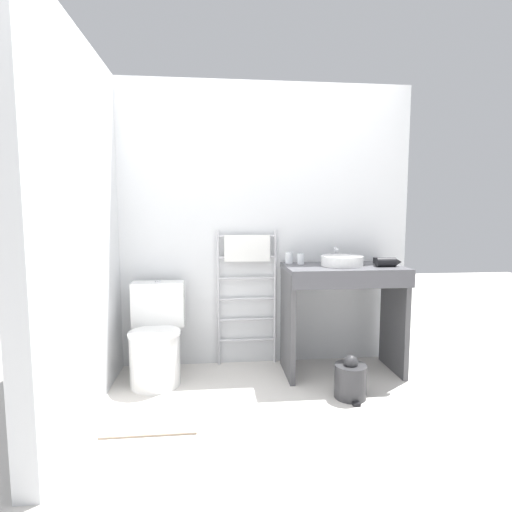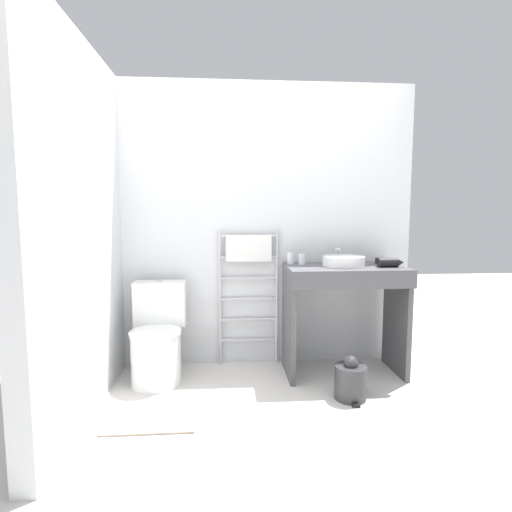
{
  "view_description": "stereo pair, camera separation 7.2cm",
  "coord_description": "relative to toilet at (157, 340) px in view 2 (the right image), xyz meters",
  "views": [
    {
      "loc": [
        -0.38,
        -2.04,
        1.28
      ],
      "look_at": [
        -0.09,
        0.72,
        0.99
      ],
      "focal_mm": 28.0,
      "sensor_mm": 36.0,
      "label": 1
    },
    {
      "loc": [
        -0.31,
        -2.05,
        1.28
      ],
      "look_at": [
        -0.09,
        0.72,
        0.99
      ],
      "focal_mm": 28.0,
      "sensor_mm": 36.0,
      "label": 2
    }
  ],
  "objects": [
    {
      "name": "sink_basin",
      "position": [
        1.45,
        0.02,
        0.6
      ],
      "size": [
        0.33,
        0.33,
        0.08
      ],
      "color": "white",
      "rests_on": "vanity_counter"
    },
    {
      "name": "wall_back",
      "position": [
        0.84,
        0.38,
        0.87
      ],
      "size": [
        2.56,
        0.12,
        2.36
      ],
      "primitive_type": "cube",
      "color": "silver",
      "rests_on": "ground_plane"
    },
    {
      "name": "cup_near_edge",
      "position": [
        1.15,
        0.15,
        0.6
      ],
      "size": [
        0.06,
        0.06,
        0.08
      ],
      "color": "white",
      "rests_on": "vanity_counter"
    },
    {
      "name": "towel_radiator",
      "position": [
        0.72,
        0.27,
        0.51
      ],
      "size": [
        0.51,
        0.06,
        1.14
      ],
      "color": "silver",
      "rests_on": "ground_plane"
    },
    {
      "name": "vanity_counter",
      "position": [
        1.46,
        0.01,
        0.27
      ],
      "size": [
        0.92,
        0.55,
        0.87
      ],
      "color": "#4C4C51",
      "rests_on": "ground_plane"
    },
    {
      "name": "bath_mat",
      "position": [
        0.06,
        -0.62,
        -0.31
      ],
      "size": [
        0.56,
        0.36,
        0.01
      ],
      "primitive_type": "cube",
      "color": "gray",
      "rests_on": "ground_plane"
    },
    {
      "name": "ground_plane",
      "position": [
        0.84,
        -0.98,
        -0.31
      ],
      "size": [
        12.0,
        12.0,
        0.0
      ],
      "primitive_type": "plane",
      "color": "silver"
    },
    {
      "name": "faucet",
      "position": [
        1.45,
        0.2,
        0.64
      ],
      "size": [
        0.02,
        0.1,
        0.13
      ],
      "color": "silver",
      "rests_on": "vanity_counter"
    },
    {
      "name": "hair_dryer",
      "position": [
        1.79,
        -0.05,
        0.59
      ],
      "size": [
        0.2,
        0.16,
        0.07
      ],
      "color": "black",
      "rests_on": "vanity_counter"
    },
    {
      "name": "wall_side",
      "position": [
        -0.38,
        -0.33,
        0.87
      ],
      "size": [
        0.12,
        1.93,
        2.36
      ],
      "primitive_type": "cube",
      "color": "silver",
      "rests_on": "ground_plane"
    },
    {
      "name": "toilet",
      "position": [
        0.0,
        0.0,
        0.0
      ],
      "size": [
        0.41,
        0.53,
        0.75
      ],
      "color": "white",
      "rests_on": "ground_plane"
    },
    {
      "name": "trash_bin",
      "position": [
        1.39,
        -0.43,
        -0.19
      ],
      "size": [
        0.22,
        0.26,
        0.3
      ],
      "color": "#333335",
      "rests_on": "ground_plane"
    },
    {
      "name": "cup_near_wall",
      "position": [
        1.06,
        0.21,
        0.6
      ],
      "size": [
        0.06,
        0.06,
        0.09
      ],
      "color": "white",
      "rests_on": "vanity_counter"
    }
  ]
}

